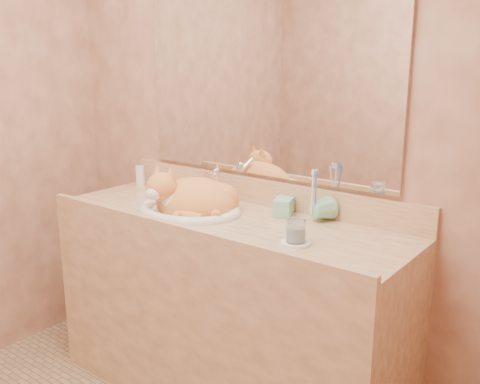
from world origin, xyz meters
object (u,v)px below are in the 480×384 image
Objects in this scene: sink_basin at (189,195)px; soap_dispenser at (281,200)px; water_glass at (296,231)px; toothbrush_cup at (313,212)px; vanity_counter at (226,310)px; cat at (192,197)px.

soap_dispenser is at bearing 16.84° from sink_basin.
toothbrush_cup is at bearing 107.05° from water_glass.
cat reaches higher than vanity_counter.
toothbrush_cup is at bearing 4.68° from cat.
sink_basin is 0.60m from water_glass.
water_glass is at bearing -12.78° from sink_basin.
toothbrush_cup is 0.27m from water_glass.
water_glass is (0.08, -0.26, 0.00)m from toothbrush_cup.
vanity_counter is 0.56m from soap_dispenser.
vanity_counter is at bearing -166.37° from soap_dispenser.
cat is at bearing -162.45° from toothbrush_cup.
soap_dispenser is at bearing 6.67° from cat.
water_glass is (0.41, -0.10, 0.48)m from vanity_counter.
vanity_counter is 15.84× the size of toothbrush_cup.
toothbrush_cup and water_glass have the same top height.
vanity_counter is at bearing 166.09° from water_glass.
water_glass is at bearing -67.17° from soap_dispenser.
soap_dispenser is 0.15m from toothbrush_cup.
soap_dispenser is at bearing 34.00° from vanity_counter.
sink_basin is at bearing 172.15° from water_glass.
sink_basin is (-0.18, -0.02, 0.50)m from vanity_counter.
vanity_counter is 9.87× the size of soap_dispenser.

